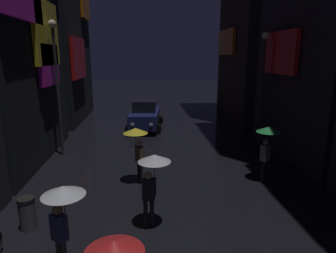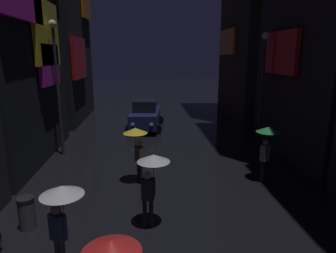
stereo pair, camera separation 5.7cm
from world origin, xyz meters
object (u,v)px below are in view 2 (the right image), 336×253
pedestrian_midstreet_centre_clear (152,171)px  streetlamp_left_far (57,75)px  car_distant (146,115)px  pedestrian_foreground_left_yellow (137,140)px  pedestrian_far_right_green (267,139)px  pedestrian_midstreet_left_clear (61,206)px  trash_bin (27,213)px  streetlamp_right_far (263,77)px

pedestrian_midstreet_centre_clear → streetlamp_left_far: streetlamp_left_far is taller
car_distant → pedestrian_foreground_left_yellow: bearing=-92.4°
pedestrian_far_right_green → pedestrian_midstreet_left_clear: same height
pedestrian_midstreet_left_clear → car_distant: size_ratio=0.49×
pedestrian_far_right_green → pedestrian_midstreet_left_clear: size_ratio=1.00×
trash_bin → pedestrian_midstreet_left_clear: bearing=-51.8°
streetlamp_right_far → trash_bin: 12.14m
pedestrian_foreground_left_yellow → streetlamp_left_far: (-3.68, 3.57, 2.17)m
pedestrian_midstreet_centre_clear → streetlamp_left_far: (-4.16, 6.64, 2.17)m
streetlamp_right_far → trash_bin: (-9.30, -7.13, -3.15)m
pedestrian_midstreet_centre_clear → streetlamp_right_far: streetlamp_right_far is taller
pedestrian_midstreet_centre_clear → pedestrian_foreground_left_yellow: 3.10m
trash_bin → streetlamp_right_far: bearing=37.5°
pedestrian_foreground_left_yellow → streetlamp_right_far: 7.85m
pedestrian_far_right_green → streetlamp_left_far: size_ratio=0.34×
streetlamp_right_far → streetlamp_left_far: bearing=-176.3°
streetlamp_left_far → trash_bin: bearing=-83.8°
pedestrian_far_right_green → streetlamp_right_far: size_ratio=0.36×
pedestrian_midstreet_centre_clear → streetlamp_right_far: 9.55m
trash_bin → pedestrian_foreground_left_yellow: bearing=44.3°
pedestrian_midstreet_centre_clear → pedestrian_midstreet_left_clear: same height
pedestrian_far_right_green → trash_bin: (-7.85, -2.69, -1.20)m
pedestrian_midstreet_left_clear → streetlamp_right_far: (7.78, 9.07, 1.95)m
pedestrian_far_right_green → streetlamp_left_far: (-8.55, 3.79, 2.17)m
streetlamp_left_far → streetlamp_right_far: streetlamp_left_far is taller
pedestrian_far_right_green → streetlamp_left_far: 9.60m
pedestrian_midstreet_left_clear → trash_bin: 2.74m
pedestrian_foreground_left_yellow → trash_bin: (-2.98, -2.91, -1.20)m
pedestrian_foreground_left_yellow → car_distant: 8.54m
pedestrian_foreground_left_yellow → car_distant: bearing=87.6°
pedestrian_foreground_left_yellow → car_distant: pedestrian_foreground_left_yellow is taller
streetlamp_left_far → streetlamp_right_far: (10.00, 0.65, -0.22)m
pedestrian_foreground_left_yellow → pedestrian_far_right_green: bearing=-2.6°
pedestrian_foreground_left_yellow → pedestrian_midstreet_left_clear: bearing=-106.8°
streetlamp_left_far → trash_bin: size_ratio=6.71×
pedestrian_midstreet_left_clear → streetlamp_left_far: (-2.22, 8.42, 2.17)m
trash_bin → car_distant: bearing=73.7°
streetlamp_right_far → trash_bin: bearing=-142.5°
pedestrian_far_right_green → streetlamp_left_far: bearing=156.1°
pedestrian_foreground_left_yellow → streetlamp_right_far: size_ratio=0.36×
car_distant → pedestrian_far_right_green: bearing=-62.7°
streetlamp_left_far → trash_bin: 7.34m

